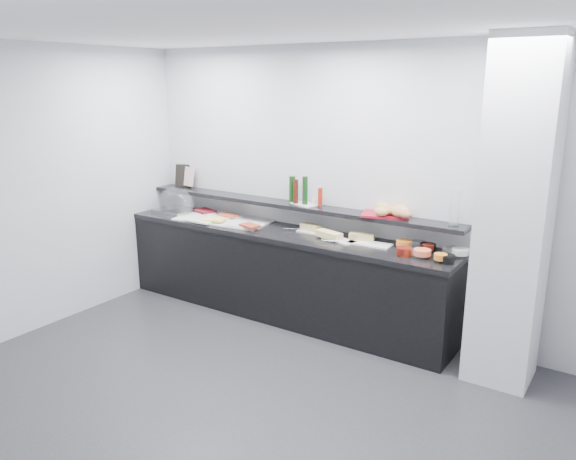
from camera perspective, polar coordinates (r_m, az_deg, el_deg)
The scene contains 58 objects.
ground at distance 4.34m, azimuth -5.90°, elevation -18.02°, with size 5.00×5.00×0.00m, color #2D2D30.
back_wall at distance 5.43m, azimuth 7.20°, elevation 4.15°, with size 5.00×0.02×2.70m, color #BBBEC2.
ceiling at distance 3.66m, azimuth -7.10°, elevation 20.22°, with size 5.00×5.00×0.00m, color white.
column at distance 4.63m, azimuth 22.05°, elevation 1.28°, with size 0.50×0.50×2.70m, color silver.
buffet_cabinet at distance 5.76m, azimuth -0.70°, elevation -4.64°, with size 3.60×0.60×0.85m, color black.
counter_top at distance 5.62m, azimuth -0.72°, elevation -0.32°, with size 3.62×0.62×0.05m, color black.
wall_shelf at distance 5.70m, azimuth 0.26°, elevation 2.54°, with size 3.60×0.25×0.04m, color black.
cloche_base at distance 6.51m, azimuth -11.58°, elevation 1.90°, with size 0.42×0.28×0.04m, color #ADAFB4.
cloche_dome at distance 6.44m, azimuth -11.29°, elevation 2.74°, with size 0.48×0.31×0.34m, color silver.
linen_runner at distance 6.06m, azimuth -6.59°, elevation 1.03°, with size 1.02×0.48×0.01m, color silver.
platter_meat_a at distance 6.25m, azimuth -6.85°, elevation 1.58°, with size 0.32×0.21×0.01m, color white.
food_meat_a at distance 6.38m, azimuth -8.37°, elevation 1.97°, with size 0.23×0.15×0.02m, color maroon.
platter_salmon at distance 6.18m, azimuth -6.06°, elevation 1.46°, with size 0.27×0.18×0.01m, color white.
food_salmon at distance 6.12m, azimuth -6.07°, elevation 1.50°, with size 0.20×0.13×0.02m, color #C74428.
platter_cheese at distance 6.02m, azimuth -8.74°, elevation 0.99°, with size 0.32×0.21×0.01m, color white.
food_cheese at distance 5.94m, azimuth -7.51°, elevation 1.05°, with size 0.23×0.14×0.02m, color #FBED61.
platter_meat_b at distance 5.78m, azimuth -4.75°, elevation 0.54°, with size 0.29×0.20×0.01m, color white.
food_meat_b at distance 5.67m, azimuth -3.91°, elevation 0.45°, with size 0.20×0.13×0.02m, color maroon.
sandwich_plate_left at distance 5.53m, azimuth 2.96°, elevation -0.25°, with size 0.39×0.17×0.01m, color silver.
sandwich_food_left at distance 5.58m, azimuth 2.30°, elevation 0.29°, with size 0.22×0.09×0.06m, color tan.
tongs_left at distance 5.62m, azimuth 0.36°, elevation 0.12°, with size 0.01×0.01×0.16m, color #AFB2B6.
sandwich_plate_mid at distance 5.29m, azimuth 5.23°, elevation -1.02°, with size 0.34×0.14×0.01m, color white.
sandwich_food_mid at distance 5.32m, azimuth 4.18°, elevation -0.47°, with size 0.27×0.11×0.06m, color #E7C879.
tongs_mid at distance 5.21m, azimuth 4.32°, elevation -1.11°, with size 0.01×0.01×0.16m, color silver.
sandwich_plate_right at distance 5.19m, azimuth 8.30°, elevation -1.41°, with size 0.40×0.17×0.01m, color white.
sandwich_food_right at distance 5.28m, azimuth 7.50°, elevation -0.67°, with size 0.23×0.09×0.06m, color tan.
tongs_right at distance 5.17m, azimuth 8.21°, elevation -1.33°, with size 0.01×0.01×0.16m, color #B7BABE.
bowl_glass_fruit at distance 5.12m, azimuth 13.01°, elevation -1.56°, with size 0.16×0.16×0.07m, color silver.
fill_glass_fruit at distance 5.14m, azimuth 11.72°, elevation -1.29°, with size 0.14×0.14×0.05m, color orange.
bowl_black_jam at distance 5.08m, azimuth 14.00°, elevation -1.75°, with size 0.14×0.14×0.07m, color black.
fill_black_jam at distance 5.05m, azimuth 14.04°, elevation -1.71°, with size 0.10×0.10×0.05m, color #4F110B.
bowl_glass_cream at distance 5.00m, azimuth 16.53°, elevation -2.20°, with size 0.20×0.20×0.07m, color white.
fill_glass_cream at distance 5.00m, azimuth 17.12°, elevation -2.10°, with size 0.14×0.14×0.05m, color silver.
bowl_red_jam at distance 4.92m, azimuth 11.74°, elevation -2.15°, with size 0.12×0.12×0.07m, color maroon.
fill_red_jam at distance 4.91m, azimuth 11.50°, elevation -2.05°, with size 0.10×0.10×0.05m, color #53100B.
bowl_glass_salmon at distance 4.90m, azimuth 13.23°, elevation -2.33°, with size 0.15×0.15×0.07m, color white.
fill_glass_salmon at distance 4.89m, azimuth 13.49°, elevation -2.22°, with size 0.15×0.15×0.05m, color #FD653D.
bowl_black_fruit at distance 4.81m, azimuth 15.90°, elevation -2.84°, with size 0.12×0.12×0.07m, color black.
fill_black_fruit at distance 4.81m, azimuth 15.24°, elevation -2.64°, with size 0.11×0.11×0.05m, color orange.
framed_print at distance 6.70m, azimuth -10.57°, elevation 5.46°, with size 0.19×0.02×0.26m, color black.
print_art at distance 6.62m, azimuth -10.02°, elevation 5.37°, with size 0.18×0.00×0.22m, color tan.
condiment_tray at distance 5.64m, azimuth 1.75°, elevation 2.65°, with size 0.28×0.17×0.01m, color white.
bottle_green_a at distance 5.70m, azimuth 0.44°, elevation 4.19°, with size 0.06×0.06×0.26m, color #0F340E.
bottle_brown at distance 5.63m, azimuth 0.79°, elevation 3.95°, with size 0.05×0.05×0.24m, color #3D160B.
bottle_green_b at distance 5.57m, azimuth 1.74°, elevation 4.04°, with size 0.05×0.05×0.28m, color black.
bottle_hot at distance 5.52m, azimuth 3.29°, elevation 3.39°, with size 0.05×0.05×0.18m, color #A61F0B.
shaker_salt at distance 5.54m, azimuth 2.62°, elevation 2.87°, with size 0.03×0.03×0.07m, color white.
shaker_pepper at distance 5.55m, azimuth 3.16°, elevation 2.87°, with size 0.03×0.03×0.07m, color white.
bread_tray at distance 5.26m, azimuth 9.91°, elevation 1.57°, with size 0.43×0.30×0.02m, color maroon.
bread_roll_nw at distance 5.32m, azimuth 9.62°, elevation 2.32°, with size 0.13×0.08×0.08m, color tan.
bread_roll_n at distance 5.20m, azimuth 11.71°, elevation 1.91°, with size 0.12×0.08×0.08m, color gold.
bread_roll_ne at distance 5.26m, azimuth 11.31°, elevation 2.08°, with size 0.12×0.08×0.08m, color tan.
bread_roll_sw at distance 5.13m, azimuth 9.44°, elevation 1.85°, with size 0.14×0.09×0.08m, color tan.
bread_roll_s at distance 5.12m, azimuth 11.18°, elevation 1.73°, with size 0.15×0.09×0.08m, color #AB6D41.
bread_roll_se at distance 5.08m, azimuth 11.80°, elevation 1.61°, with size 0.13×0.08×0.08m, color #C17849.
bread_roll_midw at distance 5.19m, azimuth 10.01°, elevation 1.98°, with size 0.15×0.09×0.08m, color #AF7E42.
bread_roll_mide at distance 5.20m, azimuth 10.67°, elevation 1.96°, with size 0.15×0.10×0.08m, color #B78445.
carafe at distance 4.97m, azimuth 16.58°, elevation 2.05°, with size 0.09×0.09×0.30m, color white.
Camera 1 is at (2.35, -2.79, 2.36)m, focal length 35.00 mm.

